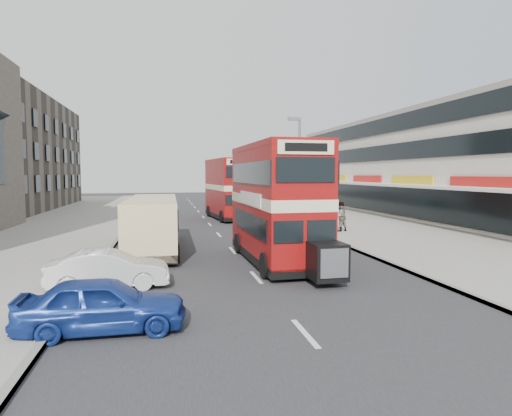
{
  "coord_description": "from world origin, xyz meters",
  "views": [
    {
      "loc": [
        -3.3,
        -14.14,
        3.91
      ],
      "look_at": [
        0.54,
        4.68,
        2.43
      ],
      "focal_mm": 31.06,
      "sensor_mm": 36.0,
      "label": 1
    }
  ],
  "objects": [
    {
      "name": "kerb_right",
      "position": [
        6.1,
        20.0,
        0.07
      ],
      "size": [
        0.2,
        90.0,
        0.16
      ],
      "primitive_type": "cube",
      "color": "gray",
      "rests_on": "ground"
    },
    {
      "name": "car_left_near",
      "position": [
        -4.88,
        -2.89,
        0.69
      ],
      "size": [
        4.08,
        1.67,
        1.39
      ],
      "primitive_type": "imported",
      "rotation": [
        0.0,
        0.0,
        1.58
      ],
      "color": "navy",
      "rests_on": "ground"
    },
    {
      "name": "bus_main",
      "position": [
        1.45,
        4.65,
        2.64
      ],
      "size": [
        2.7,
        9.14,
        5.02
      ],
      "rotation": [
        0.0,
        0.0,
        3.17
      ],
      "color": "black",
      "rests_on": "ground"
    },
    {
      "name": "pedestrian_near",
      "position": [
        7.88,
        13.01,
        1.13
      ],
      "size": [
        0.84,
        0.7,
        1.97
      ],
      "primitive_type": "imported",
      "rotation": [
        0.0,
        0.0,
        3.47
      ],
      "color": "gray",
      "rests_on": "pavement_right"
    },
    {
      "name": "car_left_front",
      "position": [
        -5.24,
        1.45,
        0.66
      ],
      "size": [
        4.04,
        1.49,
        1.32
      ],
      "primitive_type": "imported",
      "rotation": [
        0.0,
        0.0,
        1.59
      ],
      "color": "silver",
      "rests_on": "ground"
    },
    {
      "name": "commercial_row",
      "position": [
        19.95,
        22.0,
        4.7
      ],
      "size": [
        9.9,
        46.2,
        9.3
      ],
      "color": "beige",
      "rests_on": "ground"
    },
    {
      "name": "car_right_a",
      "position": [
        5.4,
        17.21,
        0.62
      ],
      "size": [
        4.42,
        2.1,
        1.24
      ],
      "primitive_type": "imported",
      "rotation": [
        0.0,
        0.0,
        -1.49
      ],
      "color": "maroon",
      "rests_on": "ground"
    },
    {
      "name": "car_right_b",
      "position": [
        4.53,
        19.0,
        0.68
      ],
      "size": [
        5.05,
        2.61,
        1.36
      ],
      "primitive_type": "imported",
      "rotation": [
        0.0,
        0.0,
        -1.64
      ],
      "color": "#BA5812",
      "rests_on": "ground"
    },
    {
      "name": "pavement_left",
      "position": [
        -12.0,
        20.0,
        0.07
      ],
      "size": [
        12.0,
        90.0,
        0.15
      ],
      "primitive_type": "cube",
      "color": "gray",
      "rests_on": "ground"
    },
    {
      "name": "road_surface",
      "position": [
        0.0,
        20.0,
        0.01
      ],
      "size": [
        12.0,
        90.0,
        0.01
      ],
      "primitive_type": "cube",
      "color": "#28282B",
      "rests_on": "ground"
    },
    {
      "name": "ground",
      "position": [
        0.0,
        0.0,
        0.0
      ],
      "size": [
        160.0,
        160.0,
        0.0
      ],
      "primitive_type": "plane",
      "color": "#28282B",
      "rests_on": "ground"
    },
    {
      "name": "bus_second",
      "position": [
        2.0,
        23.86,
        2.64
      ],
      "size": [
        3.34,
        9.18,
        5.02
      ],
      "rotation": [
        0.0,
        0.0,
        3.24
      ],
      "color": "black",
      "rests_on": "ground"
    },
    {
      "name": "car_right_c",
      "position": [
        4.66,
        32.84,
        0.6
      ],
      "size": [
        3.67,
        1.82,
        1.2
      ],
      "primitive_type": "imported",
      "rotation": [
        0.0,
        0.0,
        -1.45
      ],
      "color": "teal",
      "rests_on": "ground"
    },
    {
      "name": "pavement_right",
      "position": [
        12.0,
        20.0,
        0.07
      ],
      "size": [
        12.0,
        90.0,
        0.15
      ],
      "primitive_type": "cube",
      "color": "gray",
      "rests_on": "ground"
    },
    {
      "name": "kerb_left",
      "position": [
        -6.1,
        20.0,
        0.07
      ],
      "size": [
        0.2,
        90.0,
        0.16
      ],
      "primitive_type": "cube",
      "color": "gray",
      "rests_on": "ground"
    },
    {
      "name": "cyclist",
      "position": [
        3.5,
        22.36,
        0.62
      ],
      "size": [
        0.87,
        1.96,
        1.88
      ],
      "rotation": [
        0.0,
        0.0,
        0.11
      ],
      "color": "gray",
      "rests_on": "ground"
    },
    {
      "name": "coach",
      "position": [
        -3.97,
        8.86,
        1.47
      ],
      "size": [
        2.52,
        9.4,
        2.48
      ],
      "rotation": [
        0.0,
        0.0,
        -0.01
      ],
      "color": "black",
      "rests_on": "ground"
    },
    {
      "name": "street_lamp",
      "position": [
        6.52,
        18.0,
        4.78
      ],
      "size": [
        1.0,
        0.2,
        8.12
      ],
      "color": "slate",
      "rests_on": "ground"
    }
  ]
}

